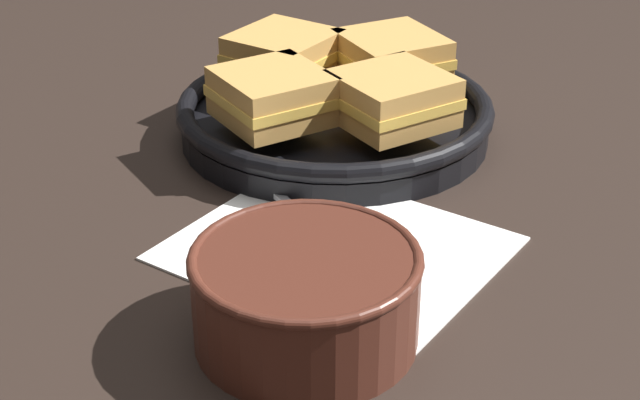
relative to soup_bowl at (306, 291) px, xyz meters
name	(u,v)px	position (x,y,z in m)	size (l,w,h in m)	color
ground_plane	(319,249)	(-0.07, 0.10, -0.04)	(4.00, 4.00, 0.00)	black
napkin	(337,247)	(-0.06, 0.10, -0.04)	(0.27, 0.24, 0.00)	white
soup_bowl	(306,291)	(0.00, 0.00, 0.00)	(0.16, 0.16, 0.07)	#4C2319
spoon	(352,258)	(-0.04, 0.09, -0.03)	(0.17, 0.07, 0.01)	#9E9EA3
skillet	(335,117)	(-0.21, 0.27, -0.02)	(0.31, 0.31, 0.04)	black
sandwich_near_left	(273,96)	(-0.21, 0.19, 0.03)	(0.12, 0.12, 0.05)	#C18E47
sandwich_near_right	(392,99)	(-0.13, 0.26, 0.03)	(0.12, 0.12, 0.05)	#C18E47
sandwich_far_left	(391,57)	(-0.20, 0.34, 0.03)	(0.12, 0.12, 0.05)	#C18E47
sandwich_far_right	(284,55)	(-0.28, 0.27, 0.03)	(0.11, 0.11, 0.05)	#C18E47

